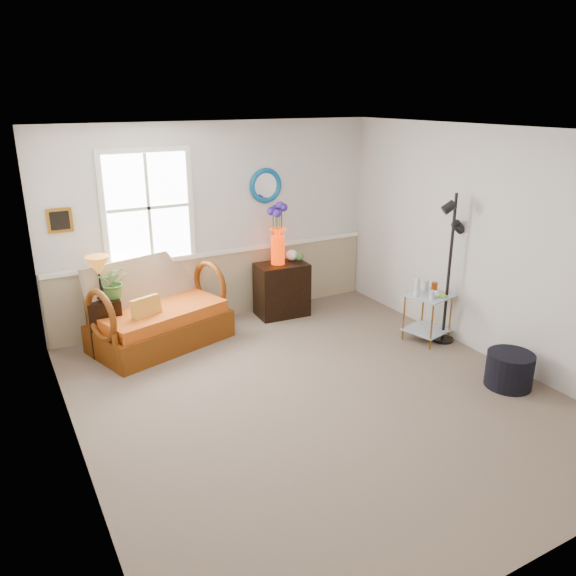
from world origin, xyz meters
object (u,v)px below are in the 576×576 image
lamp_stand (105,325)px  ottoman (509,370)px  loveseat (159,304)px  cabinet (282,290)px  floor_lamp (449,270)px  side_table (427,317)px

lamp_stand → ottoman: (3.50, -2.91, -0.15)m
loveseat → cabinet: size_ratio=2.15×
cabinet → floor_lamp: bearing=-47.8°
cabinet → loveseat: bearing=-170.7°
side_table → ottoman: size_ratio=1.25×
lamp_stand → ottoman: lamp_stand is taller
lamp_stand → floor_lamp: size_ratio=0.36×
side_table → loveseat: bearing=153.1°
floor_lamp → ottoman: bearing=-78.0°
loveseat → cabinet: (1.75, 0.14, -0.15)m
cabinet → lamp_stand: bearing=-174.9°
floor_lamp → ottoman: (-0.22, -1.19, -0.74)m
loveseat → ottoman: (2.87, -2.79, -0.33)m
loveseat → ottoman: loveseat is taller
floor_lamp → ottoman: 1.42m
side_table → ottoman: side_table is taller
cabinet → side_table: cabinet is taller
cabinet → side_table: 2.00m
loveseat → floor_lamp: bearing=-44.2°
side_table → floor_lamp: 0.65m
floor_lamp → ottoman: floor_lamp is taller
cabinet → side_table: size_ratio=1.22×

